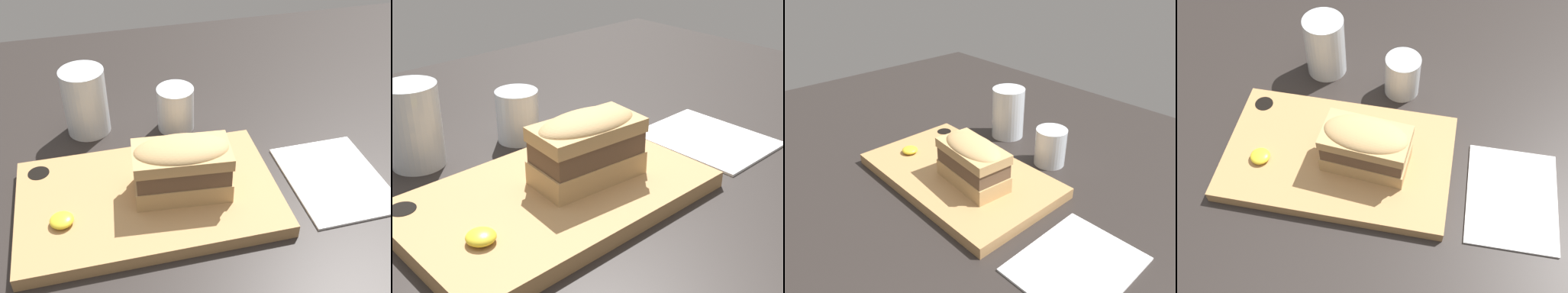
# 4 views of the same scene
# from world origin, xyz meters

# --- Properties ---
(dining_table) EXTENTS (1.64, 1.24, 0.02)m
(dining_table) POSITION_xyz_m (0.00, 0.00, 0.01)
(dining_table) COLOR #282321
(dining_table) RESTS_ON ground
(serving_board) EXTENTS (0.39, 0.24, 0.02)m
(serving_board) POSITION_xyz_m (-0.03, -0.02, 0.03)
(serving_board) COLOR tan
(serving_board) RESTS_ON dining_table
(sandwich) EXTENTS (0.15, 0.09, 0.09)m
(sandwich) POSITION_xyz_m (0.02, -0.02, 0.09)
(sandwich) COLOR tan
(sandwich) RESTS_ON serving_board
(mustard_dollop) EXTENTS (0.03, 0.03, 0.01)m
(mustard_dollop) POSITION_xyz_m (-0.16, -0.05, 0.05)
(mustard_dollop) COLOR yellow
(mustard_dollop) RESTS_ON serving_board
(water_glass) EXTENTS (0.08, 0.08, 0.12)m
(water_glass) POSITION_xyz_m (-0.11, 0.20, 0.07)
(water_glass) COLOR silver
(water_glass) RESTS_ON dining_table
(wine_glass) EXTENTS (0.07, 0.07, 0.08)m
(wine_glass) POSITION_xyz_m (0.05, 0.17, 0.06)
(wine_glass) COLOR silver
(wine_glass) RESTS_ON dining_table
(napkin) EXTENTS (0.15, 0.20, 0.00)m
(napkin) POSITION_xyz_m (0.27, -0.04, 0.02)
(napkin) COLOR white
(napkin) RESTS_ON dining_table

